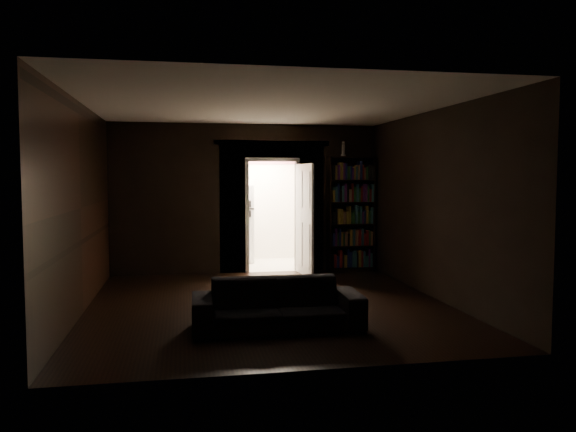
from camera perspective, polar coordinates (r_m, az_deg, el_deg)
name	(u,v)px	position (r m, az deg, el deg)	size (l,w,h in m)	color
ground	(268,305)	(8.06, -2.01, -8.99)	(5.50, 5.50, 0.00)	black
room_walls	(257,185)	(8.91, -3.14, 3.17)	(5.02, 5.61, 2.84)	black
kitchen_alcove	(264,206)	(11.77, -2.46, 1.07)	(2.20, 1.80, 2.60)	beige
sofa	(277,296)	(6.75, -1.09, -8.17)	(2.01, 0.87, 0.77)	black
bookshelf	(351,214)	(10.85, 6.38, 0.22)	(0.90, 0.32, 2.20)	black
refrigerator	(235,223)	(11.96, -5.41, -0.74)	(0.74, 0.68, 1.65)	white
door	(304,220)	(10.34, 1.68, -0.36)	(0.85, 0.05, 2.05)	white
figurine	(343,149)	(10.81, 5.64, 6.80)	(0.10, 0.10, 0.29)	white
bottles	(232,179)	(11.88, -5.75, 3.81)	(0.62, 0.08, 0.25)	black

